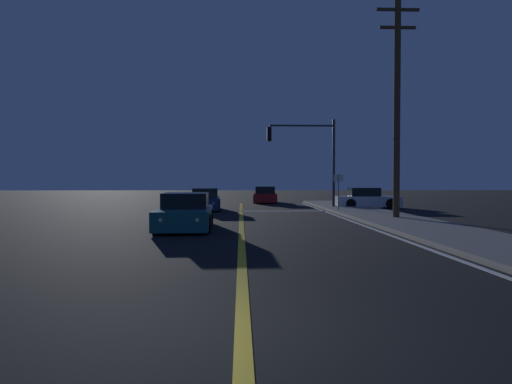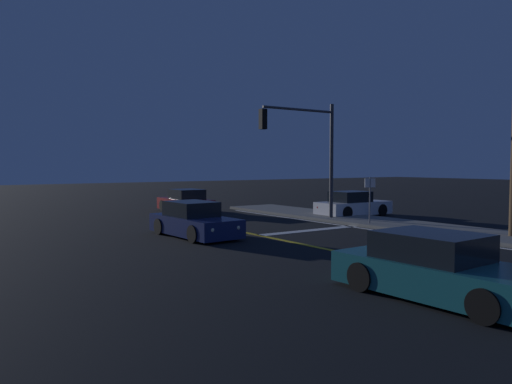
# 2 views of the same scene
# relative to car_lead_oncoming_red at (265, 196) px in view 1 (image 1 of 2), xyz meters

# --- Properties ---
(ground_plane) EXTENTS (160.00, 160.00, 0.00)m
(ground_plane) POSITION_rel_car_lead_oncoming_red_xyz_m (-1.96, -31.55, -0.58)
(ground_plane) COLOR black
(sidewalk_right) EXTENTS (3.20, 40.88, 0.15)m
(sidewalk_right) POSITION_rel_car_lead_oncoming_red_xyz_m (4.79, -20.20, -0.51)
(sidewalk_right) COLOR slate
(sidewalk_right) RESTS_ON ground
(lane_line_center) EXTENTS (0.20, 38.61, 0.01)m
(lane_line_center) POSITION_rel_car_lead_oncoming_red_xyz_m (-1.96, -20.20, -0.58)
(lane_line_center) COLOR gold
(lane_line_center) RESTS_ON ground
(lane_line_edge_right) EXTENTS (0.16, 38.61, 0.01)m
(lane_line_edge_right) POSITION_rel_car_lead_oncoming_red_xyz_m (2.94, -20.20, -0.58)
(lane_line_edge_right) COLOR white
(lane_line_edge_right) RESTS_ON ground
(stop_bar) EXTENTS (5.15, 0.50, 0.01)m
(stop_bar) POSITION_rel_car_lead_oncoming_red_xyz_m (0.62, -10.34, -0.58)
(stop_bar) COLOR white
(stop_bar) RESTS_ON ground
(car_lead_oncoming_red) EXTENTS (2.02, 4.39, 1.34)m
(car_lead_oncoming_red) POSITION_rel_car_lead_oncoming_red_xyz_m (0.00, 0.00, 0.00)
(car_lead_oncoming_red) COLOR maroon
(car_lead_oncoming_red) RESTS_ON ground
(car_distant_tail_teal) EXTENTS (2.11, 4.58, 1.34)m
(car_distant_tail_teal) POSITION_rel_car_lead_oncoming_red_xyz_m (-4.06, -19.82, 0.00)
(car_distant_tail_teal) COLOR #195960
(car_distant_tail_teal) RESTS_ON ground
(car_mid_block_navy) EXTENTS (2.00, 4.40, 1.34)m
(car_mid_block_navy) POSITION_rel_car_lead_oncoming_red_xyz_m (-4.17, -9.08, -0.00)
(car_mid_block_navy) COLOR navy
(car_mid_block_navy) RESTS_ON ground
(car_far_approaching_white) EXTENTS (4.22, 1.96, 1.34)m
(car_far_approaching_white) POSITION_rel_car_lead_oncoming_red_xyz_m (6.39, -7.18, -0.00)
(car_far_approaching_white) COLOR silver
(car_far_approaching_white) RESTS_ON ground
(traffic_signal_near_right) EXTENTS (4.39, 0.28, 5.74)m
(traffic_signal_near_right) POSITION_rel_car_lead_oncoming_red_xyz_m (2.41, -8.04, 3.28)
(traffic_signal_near_right) COLOR #38383D
(traffic_signal_near_right) RESTS_ON ground
(utility_pole_right) EXTENTS (1.96, 0.29, 10.11)m
(utility_pole_right) POSITION_rel_car_lead_oncoming_red_xyz_m (5.09, -16.52, 4.70)
(utility_pole_right) COLOR #4C3823
(utility_pole_right) RESTS_ON ground
(street_sign_corner) EXTENTS (0.56, 0.14, 2.20)m
(street_sign_corner) POSITION_rel_car_lead_oncoming_red_xyz_m (3.69, -10.84, 0.91)
(street_sign_corner) COLOR slate
(street_sign_corner) RESTS_ON ground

